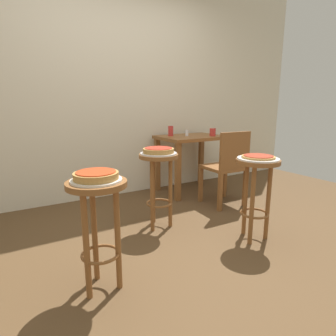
{
  "coord_description": "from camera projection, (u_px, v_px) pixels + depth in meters",
  "views": [
    {
      "loc": [
        -1.2,
        -1.74,
        1.13
      ],
      "look_at": [
        -0.06,
        0.18,
        0.63
      ],
      "focal_mm": 30.16,
      "sensor_mm": 36.0,
      "label": 1
    }
  ],
  "objects": [
    {
      "name": "back_wall",
      "position": [
        110.0,
        73.0,
        3.36
      ],
      "size": [
        6.0,
        0.1,
        3.0
      ],
      "primitive_type": "cube",
      "color": "beige",
      "rests_on": "ground_plane"
    },
    {
      "name": "pizza_foreground",
      "position": [
        258.0,
        157.0,
        2.28
      ],
      "size": [
        0.27,
        0.27,
        0.02
      ],
      "color": "#B78442",
      "rests_on": "serving_plate_foreground"
    },
    {
      "name": "cup_far_edge",
      "position": [
        171.0,
        131.0,
        3.61
      ],
      "size": [
        0.07,
        0.07,
        0.13
      ],
      "primitive_type": "cylinder",
      "color": "red",
      "rests_on": "dining_table"
    },
    {
      "name": "dining_table",
      "position": [
        191.0,
        147.0,
        3.68
      ],
      "size": [
        0.83,
        0.61,
        0.74
      ],
      "color": "brown",
      "rests_on": "ground_plane"
    },
    {
      "name": "pizza_leftside",
      "position": [
        158.0,
        150.0,
        2.52
      ],
      "size": [
        0.28,
        0.28,
        0.05
      ],
      "color": "#B78442",
      "rests_on": "serving_plate_leftside"
    },
    {
      "name": "wooden_chair",
      "position": [
        227.0,
        165.0,
        3.15
      ],
      "size": [
        0.41,
        0.41,
        0.85
      ],
      "color": "brown",
      "rests_on": "ground_plane"
    },
    {
      "name": "stool_middle",
      "position": [
        98.0,
        212.0,
        1.67
      ],
      "size": [
        0.35,
        0.35,
        0.7
      ],
      "color": "brown",
      "rests_on": "ground_plane"
    },
    {
      "name": "pizza_middle",
      "position": [
        96.0,
        175.0,
        1.62
      ],
      "size": [
        0.26,
        0.26,
        0.05
      ],
      "color": "#B78442",
      "rests_on": "serving_plate_middle"
    },
    {
      "name": "cup_near_edge",
      "position": [
        213.0,
        132.0,
        3.61
      ],
      "size": [
        0.08,
        0.08,
        0.1
      ],
      "primitive_type": "cylinder",
      "color": "red",
      "rests_on": "dining_table"
    },
    {
      "name": "condiment_shaker",
      "position": [
        187.0,
        133.0,
        3.61
      ],
      "size": [
        0.04,
        0.04,
        0.08
      ],
      "primitive_type": "cylinder",
      "color": "white",
      "rests_on": "dining_table"
    },
    {
      "name": "stool_leftside",
      "position": [
        158.0,
        175.0,
        2.57
      ],
      "size": [
        0.35,
        0.35,
        0.7
      ],
      "color": "brown",
      "rests_on": "ground_plane"
    },
    {
      "name": "serving_plate_leftside",
      "position": [
        158.0,
        153.0,
        2.53
      ],
      "size": [
        0.33,
        0.33,
        0.01
      ],
      "primitive_type": "cylinder",
      "color": "silver",
      "rests_on": "stool_leftside"
    },
    {
      "name": "serving_plate_foreground",
      "position": [
        258.0,
        159.0,
        2.28
      ],
      "size": [
        0.33,
        0.33,
        0.01
      ],
      "primitive_type": "cylinder",
      "color": "silver",
      "rests_on": "stool_foreground"
    },
    {
      "name": "serving_plate_middle",
      "position": [
        96.0,
        180.0,
        1.63
      ],
      "size": [
        0.3,
        0.3,
        0.01
      ],
      "primitive_type": "cylinder",
      "color": "white",
      "rests_on": "stool_middle"
    },
    {
      "name": "stool_foreground",
      "position": [
        257.0,
        182.0,
        2.33
      ],
      "size": [
        0.35,
        0.35,
        0.7
      ],
      "color": "brown",
      "rests_on": "ground_plane"
    },
    {
      "name": "ground_plane",
      "position": [
        186.0,
        246.0,
        2.3
      ],
      "size": [
        6.0,
        6.0,
        0.0
      ],
      "primitive_type": "plane",
      "color": "brown"
    }
  ]
}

